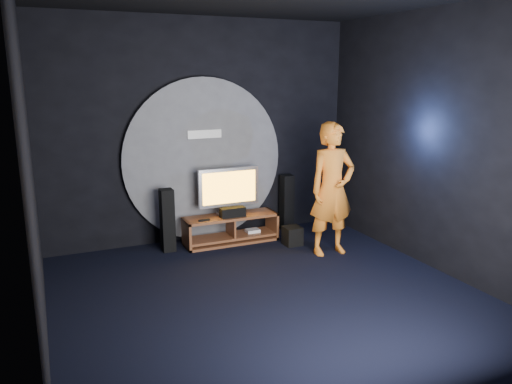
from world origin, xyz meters
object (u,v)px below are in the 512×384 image
Objects in this scene: media_console at (231,231)px; tv at (229,189)px; player at (332,189)px; subwoofer at (292,236)px; tower_speaker_left at (167,220)px; tower_speaker_right at (287,202)px.

tv is at bearing 95.68° from media_console.
media_console is at bearing 139.83° from player.
media_console is 0.98m from subwoofer.
subwoofer is (0.85, -0.57, -0.72)m from tv.
tower_speaker_left is (-1.01, -0.04, -0.38)m from tv.
tower_speaker_right reaches higher than subwoofer.
tower_speaker_left is at bearing 155.06° from player.
player is at bearing -26.01° from tower_speaker_left.
player is (0.35, -0.55, 0.84)m from subwoofer.
player is at bearing -41.24° from media_console.
subwoofer is at bearing 123.86° from player.
media_console is at bearing -84.32° from tv.
media_console is 1.06m from tower_speaker_left.
tower_speaker_right is at bearing 9.29° from tv.
media_console is at bearing -1.75° from tower_speaker_left.
tower_speaker_right is at bearing 12.65° from media_console.
subwoofer is at bearing -110.38° from tower_speaker_right.
tower_speaker_left reaches higher than subwoofer.
media_console is 1.51× the size of tv.
tower_speaker_left reaches higher than media_console.
tv reaches higher than tower_speaker_right.
subwoofer is 1.07m from player.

